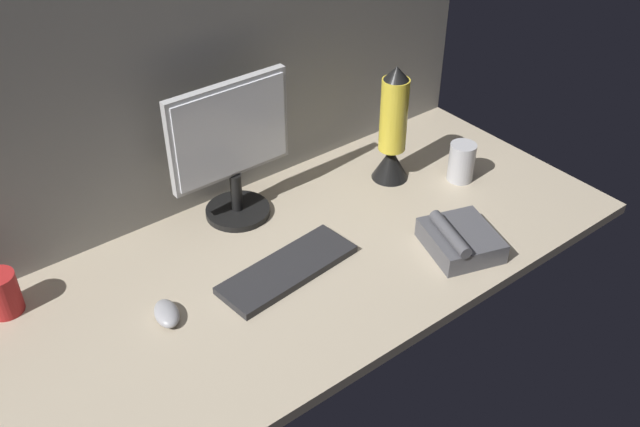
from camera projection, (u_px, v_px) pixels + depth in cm
name	position (u px, v px, depth cm)	size (l,w,h in cm)	color
ground_plane	(289.00, 262.00, 185.79)	(180.00, 80.00, 3.00)	tan
cubicle_wall_back	(201.00, 68.00, 185.59)	(180.00, 5.00, 78.54)	gray
monitor	(231.00, 147.00, 188.28)	(35.27, 18.00, 39.65)	black
keyboard	(288.00, 269.00, 179.67)	(37.00, 13.00, 2.00)	#262628
mouse	(167.00, 313.00, 165.89)	(5.60, 9.60, 3.40)	#99999E
mug_steel	(462.00, 162.00, 211.36)	(7.81, 7.81, 11.84)	#B2B2B7
mug_red_plastic	(2.00, 293.00, 166.02)	(8.17, 8.17, 10.73)	red
lava_lamp	(393.00, 133.00, 206.72)	(11.01, 11.01, 36.03)	black
desk_phone	(460.00, 240.00, 185.77)	(22.07, 23.35, 8.80)	#4C4C51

